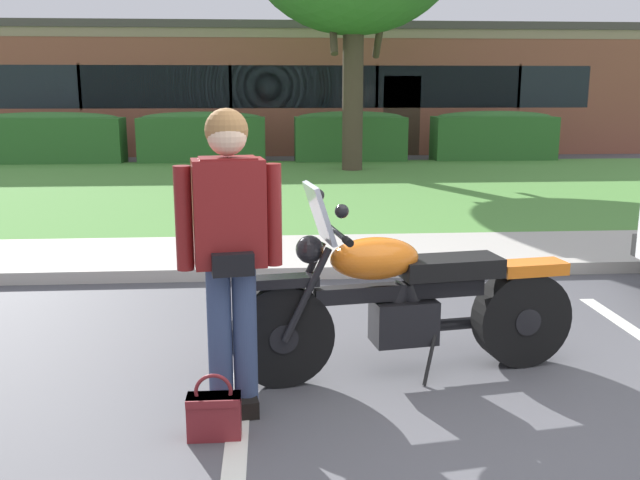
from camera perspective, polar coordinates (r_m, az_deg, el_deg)
name	(u,v)px	position (r m, az deg, el deg)	size (l,w,h in m)	color
ground_plane	(467,443)	(3.86, 11.92, -15.91)	(140.00, 140.00, 0.00)	#4C4C51
curb_strip	(374,270)	(6.87, 4.41, -2.44)	(60.00, 0.20, 0.12)	#B7B2A8
concrete_walk	(362,252)	(7.69, 3.48, -0.97)	(60.00, 1.50, 0.08)	#B7B2A8
grass_lawn	(325,187)	(12.72, 0.43, 4.32)	(60.00, 8.78, 0.06)	#518E3D
stall_stripe_0	(237,432)	(3.91, -6.75, -15.29)	(0.12, 4.40, 0.01)	silver
motorcycle	(419,300)	(4.49, 8.06, -4.88)	(2.24, 0.82, 1.26)	black
rider_person	(230,242)	(3.81, -7.36, -0.14)	(0.57, 0.33, 1.70)	black
handbag	(214,412)	(3.81, -8.63, -13.71)	(0.28, 0.13, 0.36)	maroon
hedge_left	(50,137)	(17.85, -21.13, 7.82)	(3.39, 0.90, 1.24)	#336B2D
hedge_center_left	(202,136)	(17.16, -9.57, 8.33)	(3.00, 0.90, 1.24)	#336B2D
hedge_center_right	(350,136)	(17.20, 2.47, 8.49)	(2.69, 0.90, 1.24)	#336B2D
hedge_right	(493,135)	(17.96, 13.96, 8.31)	(3.00, 0.90, 1.24)	#336B2D
brick_building	(237,89)	(22.94, -6.75, 12.14)	(22.90, 8.43, 3.50)	#93513D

